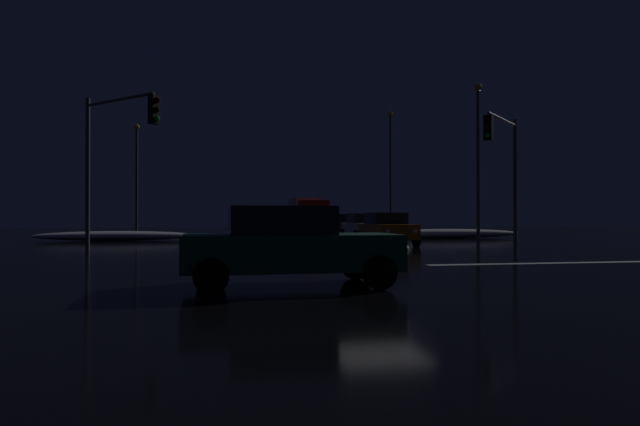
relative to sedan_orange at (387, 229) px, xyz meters
The scene contains 16 objects.
ground 11.71m from the sedan_orange, 108.48° to the right, with size 120.00×120.00×0.10m, color black.
stop_line_north 4.21m from the sedan_orange, 153.63° to the right, with size 0.35×15.91×0.01m.
centre_line_ns 10.47m from the sedan_orange, 110.75° to the left, with size 22.00×0.15×0.01m.
snow_bank_left_curb 15.87m from the sedan_orange, 150.01° to the left, with size 9.02×1.50×0.55m.
snow_bank_right_curb 10.09m from the sedan_orange, 51.00° to the left, with size 10.29×1.50×0.60m.
sedan_orange is the anchor object (origin of this frame).
sedan_white 5.66m from the sedan_orange, 85.58° to the left, with size 2.02×4.33×1.57m.
sedan_black 11.74m from the sedan_orange, 89.50° to the left, with size 2.02×4.33×1.57m.
sedan_red 17.39m from the sedan_orange, 88.57° to the left, with size 2.02×4.33×1.57m.
box_truck 24.41m from the sedan_orange, 89.48° to the left, with size 2.68×8.28×3.08m.
sedan_green_crossing 16.52m from the sedan_orange, 114.37° to the right, with size 4.33×2.02×1.57m.
traffic_signal_ne 6.36m from the sedan_orange, 29.81° to the right, with size 3.19×3.19×6.03m.
traffic_signal_nw 12.88m from the sedan_orange, 167.49° to the right, with size 3.24×3.24×6.28m.
streetlamp_right_near 8.81m from the sedan_orange, 29.56° to the left, with size 0.44×0.44×9.00m.
streetlamp_right_far 21.46m from the sedan_orange, 71.43° to the left, with size 0.44×0.44×10.33m.
streetlamp_left_far 24.60m from the sedan_orange, 125.39° to the left, with size 0.44×0.44×8.62m.
Camera 1 is at (-4.62, -15.05, 1.36)m, focal length 31.71 mm.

